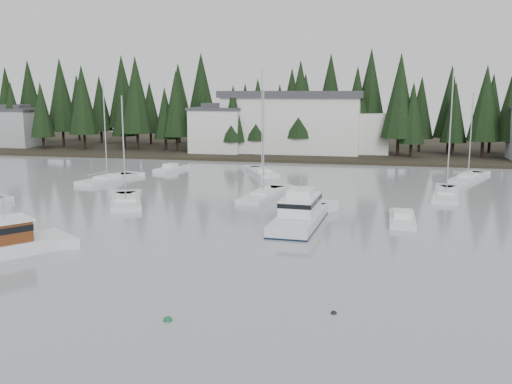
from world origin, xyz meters
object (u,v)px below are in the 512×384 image
at_px(sailboat_1, 107,181).
at_px(sailboat_3, 126,203).
at_px(house_west, 218,129).
at_px(runabout_3, 171,170).
at_px(sailboat_4, 263,197).
at_px(sailboat_8, 262,173).
at_px(harbor_inn, 304,123).
at_px(house_far_west, 17,127).
at_px(runabout_1, 402,221).
at_px(sailboat_9, 468,179).
at_px(sailboat_7, 446,196).
at_px(cabin_cruiser_center, 300,216).

distance_m(sailboat_1, sailboat_3, 15.84).
xyz_separation_m(house_west, runabout_3, (-1.02, -21.23, -4.52)).
bearing_deg(sailboat_4, sailboat_8, 21.02).
xyz_separation_m(harbor_inn, sailboat_1, (-20.48, -35.57, -5.71)).
bearing_deg(house_far_west, runabout_1, -34.51).
bearing_deg(sailboat_9, house_far_west, 97.33).
bearing_deg(runabout_3, house_west, 7.48).
xyz_separation_m(house_west, runabout_1, (30.75, -48.01, -4.52)).
bearing_deg(sailboat_8, sailboat_3, 132.86).
relative_size(sailboat_1, sailboat_8, 0.89).
relative_size(sailboat_1, runabout_3, 2.06).
bearing_deg(harbor_inn, sailboat_9, -44.08).
relative_size(harbor_inn, sailboat_7, 2.07).
bearing_deg(sailboat_9, sailboat_1, 126.99).
height_order(house_far_west, sailboat_3, sailboat_3).
bearing_deg(sailboat_7, house_west, 53.92).
bearing_deg(sailboat_4, sailboat_7, -68.35).
xyz_separation_m(house_far_west, sailboat_7, (77.88, -36.33, -4.33)).
bearing_deg(house_west, harbor_inn, 12.52).
distance_m(house_west, runabout_3, 21.73).
relative_size(cabin_cruiser_center, runabout_1, 1.72).
height_order(sailboat_9, runabout_1, sailboat_9).
distance_m(cabin_cruiser_center, runabout_1, 9.17).
bearing_deg(cabin_cruiser_center, runabout_3, 41.05).
xyz_separation_m(runabout_1, runabout_3, (-31.77, 26.77, 0.00)).
bearing_deg(sailboat_7, runabout_3, 78.12).
relative_size(sailboat_3, sailboat_9, 0.98).
relative_size(house_west, runabout_3, 1.47).
xyz_separation_m(cabin_cruiser_center, sailboat_4, (-5.65, 11.92, -0.65)).
xyz_separation_m(sailboat_1, runabout_3, (4.41, 10.99, 0.06)).
height_order(sailboat_8, sailboat_9, sailboat_8).
relative_size(harbor_inn, sailboat_9, 2.52).
height_order(house_west, harbor_inn, harbor_inn).
distance_m(sailboat_1, runabout_1, 39.47).
bearing_deg(sailboat_3, sailboat_1, 7.85).
height_order(house_far_west, runabout_1, house_far_west).
bearing_deg(sailboat_3, runabout_1, -120.89).
xyz_separation_m(sailboat_8, runabout_1, (18.17, -26.52, 0.04)).
distance_m(house_far_west, sailboat_4, 71.35).
xyz_separation_m(house_west, sailboat_4, (16.36, -38.81, -4.59)).
xyz_separation_m(house_west, harbor_inn, (15.04, 3.34, 1.12)).
xyz_separation_m(sailboat_1, sailboat_9, (45.41, 11.42, -0.01)).
distance_m(house_west, sailboat_4, 42.37).
xyz_separation_m(sailboat_7, runabout_1, (-5.14, -13.68, 0.06)).
distance_m(cabin_cruiser_center, sailboat_4, 13.21).
distance_m(house_west, sailboat_7, 49.87).
distance_m(house_far_west, sailboat_9, 85.21).
height_order(sailboat_1, sailboat_9, sailboat_1).
bearing_deg(house_west, house_far_west, 177.27).
bearing_deg(runabout_1, sailboat_4, 57.89).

